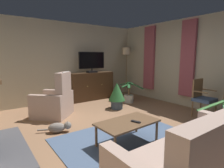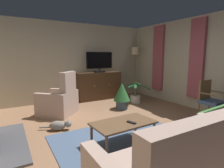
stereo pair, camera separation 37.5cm
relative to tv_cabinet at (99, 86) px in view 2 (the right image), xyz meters
The scene contains 17 objects.
ground_plane 2.93m from the tv_cabinet, 106.10° to the right, with size 5.98×6.75×0.04m, color #936B4C.
wall_back 1.22m from the tv_cabinet, 156.40° to the left, with size 5.98×0.10×2.63m, color #B2A88E.
wall_right_with_window 3.49m from the tv_cabinet, 55.09° to the right, with size 0.10×6.75×2.63m, color #BBB095.
curtain_panel_near 3.24m from the tv_cabinet, 53.73° to the right, with size 0.10×0.44×2.21m, color #A34C56.
curtain_panel_far 2.30m from the tv_cabinet, 28.45° to the right, with size 0.10×0.44×2.21m, color #A34C56.
rug_central 3.50m from the tv_cabinet, 107.69° to the right, with size 2.43×2.10×0.01m, color slate.
tv_cabinet is the anchor object (origin of this frame).
television 0.88m from the tv_cabinet, 90.00° to the right, with size 0.96×0.20×0.71m.
coffee_table 3.46m from the tv_cabinet, 109.33° to the right, with size 1.09×0.64×0.41m.
tv_remote 3.54m from the tv_cabinet, 107.38° to the right, with size 0.17×0.05×0.02m, color black.
sofa_floral 4.70m from the tv_cabinet, 104.46° to the right, with size 2.06×0.90×0.98m.
armchair_near_window 1.96m from the tv_cabinet, 148.41° to the right, with size 1.16×1.16×1.15m.
side_chair_mid_row 3.52m from the tv_cabinet, 67.66° to the right, with size 0.49×0.45×0.95m.
potted_plant_on_hearth_side 1.37m from the tv_cabinet, 53.86° to the right, with size 0.68×0.93×0.68m.
potted_plant_leafy_by_curtain 1.44m from the tv_cabinet, 89.04° to the right, with size 0.48×0.48×0.77m.
cat 2.87m from the tv_cabinet, 133.09° to the right, with size 0.61×0.37×0.22m.
floor_lamp 1.82m from the tv_cabinet, ahead, with size 0.30×0.30×1.85m.
Camera 2 is at (-2.00, -2.96, 1.53)m, focal length 29.15 mm.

